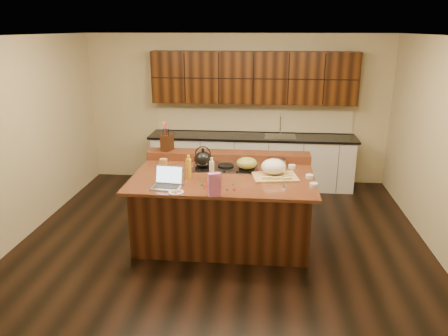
# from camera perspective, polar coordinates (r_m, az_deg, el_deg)

# --- Properties ---
(room) EXTENTS (5.52, 5.02, 2.72)m
(room) POSITION_cam_1_polar(r_m,az_deg,el_deg) (5.69, -0.05, 3.20)
(room) COLOR black
(room) RESTS_ON ground
(island) EXTENTS (2.40, 1.60, 0.92)m
(island) POSITION_cam_1_polar(r_m,az_deg,el_deg) (5.97, -0.05, -5.04)
(island) COLOR black
(island) RESTS_ON ground
(back_ledge) EXTENTS (2.40, 0.30, 0.12)m
(back_ledge) POSITION_cam_1_polar(r_m,az_deg,el_deg) (6.46, 0.57, 1.59)
(back_ledge) COLOR black
(back_ledge) RESTS_ON island
(cooktop) EXTENTS (0.92, 0.52, 0.05)m
(cooktop) POSITION_cam_1_polar(r_m,az_deg,el_deg) (6.09, 0.23, 0.14)
(cooktop) COLOR gray
(cooktop) RESTS_ON island
(back_counter) EXTENTS (3.70, 0.66, 2.40)m
(back_counter) POSITION_cam_1_polar(r_m,az_deg,el_deg) (7.91, 3.73, 4.64)
(back_counter) COLOR silver
(back_counter) RESTS_ON ground
(kettle) EXTENTS (0.31, 0.31, 0.22)m
(kettle) POSITION_cam_1_polar(r_m,az_deg,el_deg) (5.96, -2.76, 1.13)
(kettle) COLOR black
(kettle) RESTS_ON cooktop
(green_bowl) EXTENTS (0.36, 0.36, 0.15)m
(green_bowl) POSITION_cam_1_polar(r_m,az_deg,el_deg) (5.91, 3.01, 0.65)
(green_bowl) COLOR olive
(green_bowl) RESTS_ON cooktop
(laptop) EXTENTS (0.38, 0.31, 0.25)m
(laptop) POSITION_cam_1_polar(r_m,az_deg,el_deg) (5.42, -7.36, -1.74)
(laptop) COLOR #B7B7BC
(laptop) RESTS_ON island
(oil_bottle) EXTENTS (0.09, 0.09, 0.27)m
(oil_bottle) POSITION_cam_1_polar(r_m,az_deg,el_deg) (5.64, -4.64, -0.12)
(oil_bottle) COLOR gold
(oil_bottle) RESTS_ON island
(vinegar_bottle) EXTENTS (0.07, 0.07, 0.25)m
(vinegar_bottle) POSITION_cam_1_polar(r_m,az_deg,el_deg) (5.58, -1.61, -0.36)
(vinegar_bottle) COLOR silver
(vinegar_bottle) RESTS_ON island
(wooden_tray) EXTENTS (0.63, 0.51, 0.23)m
(wooden_tray) POSITION_cam_1_polar(r_m,az_deg,el_deg) (5.76, 6.54, -0.11)
(wooden_tray) COLOR tan
(wooden_tray) RESTS_ON island
(ramekin_a) EXTENTS (0.13, 0.13, 0.04)m
(ramekin_a) POSITION_cam_1_polar(r_m,az_deg,el_deg) (5.49, 11.63, -2.18)
(ramekin_a) COLOR white
(ramekin_a) RESTS_ON island
(ramekin_b) EXTENTS (0.13, 0.13, 0.04)m
(ramekin_b) POSITION_cam_1_polar(r_m,az_deg,el_deg) (5.79, 11.08, -1.08)
(ramekin_b) COLOR white
(ramekin_b) RESTS_ON island
(ramekin_c) EXTENTS (0.13, 0.13, 0.04)m
(ramekin_c) POSITION_cam_1_polar(r_m,az_deg,el_deg) (6.16, 8.86, 0.19)
(ramekin_c) COLOR white
(ramekin_c) RESTS_ON island
(strainer_bowl) EXTENTS (0.25, 0.25, 0.09)m
(strainer_bowl) POSITION_cam_1_polar(r_m,az_deg,el_deg) (6.18, 7.00, 0.57)
(strainer_bowl) COLOR #996B3F
(strainer_bowl) RESTS_ON island
(kitchen_timer) EXTENTS (0.09, 0.09, 0.07)m
(kitchen_timer) POSITION_cam_1_polar(r_m,az_deg,el_deg) (5.41, 7.86, -2.15)
(kitchen_timer) COLOR silver
(kitchen_timer) RESTS_ON island
(pink_bag) EXTENTS (0.17, 0.13, 0.28)m
(pink_bag) POSITION_cam_1_polar(r_m,az_deg,el_deg) (5.06, -1.27, -2.17)
(pink_bag) COLOR #C05A90
(pink_bag) RESTS_ON island
(candy_plate) EXTENTS (0.20, 0.20, 0.01)m
(candy_plate) POSITION_cam_1_polar(r_m,az_deg,el_deg) (5.22, -6.27, -3.16)
(candy_plate) COLOR white
(candy_plate) RESTS_ON island
(package_box) EXTENTS (0.10, 0.07, 0.14)m
(package_box) POSITION_cam_1_polar(r_m,az_deg,el_deg) (6.12, -7.91, 0.57)
(package_box) COLOR #BC8242
(package_box) RESTS_ON island
(utensil_crock) EXTENTS (0.14, 0.14, 0.14)m
(utensil_crock) POSITION_cam_1_polar(r_m,az_deg,el_deg) (6.57, -7.64, 2.90)
(utensil_crock) COLOR white
(utensil_crock) RESTS_ON back_ledge
(knife_block) EXTENTS (0.18, 0.23, 0.25)m
(knife_block) POSITION_cam_1_polar(r_m,az_deg,el_deg) (6.55, -7.44, 3.35)
(knife_block) COLOR black
(knife_block) RESTS_ON back_ledge
(gumdrop_0) EXTENTS (0.02, 0.02, 0.02)m
(gumdrop_0) POSITION_cam_1_polar(r_m,az_deg,el_deg) (5.25, 1.33, -2.88)
(gumdrop_0) COLOR red
(gumdrop_0) RESTS_ON island
(gumdrop_1) EXTENTS (0.02, 0.02, 0.02)m
(gumdrop_1) POSITION_cam_1_polar(r_m,az_deg,el_deg) (5.44, 1.13, -2.14)
(gumdrop_1) COLOR #198C26
(gumdrop_1) RESTS_ON island
(gumdrop_2) EXTENTS (0.02, 0.02, 0.02)m
(gumdrop_2) POSITION_cam_1_polar(r_m,az_deg,el_deg) (5.29, 1.24, -2.71)
(gumdrop_2) COLOR red
(gumdrop_2) RESTS_ON island
(gumdrop_3) EXTENTS (0.02, 0.02, 0.02)m
(gumdrop_3) POSITION_cam_1_polar(r_m,az_deg,el_deg) (5.39, -0.37, -2.32)
(gumdrop_3) COLOR #198C26
(gumdrop_3) RESTS_ON island
(gumdrop_4) EXTENTS (0.02, 0.02, 0.02)m
(gumdrop_4) POSITION_cam_1_polar(r_m,az_deg,el_deg) (5.32, -0.66, -2.60)
(gumdrop_4) COLOR red
(gumdrop_4) RESTS_ON island
(gumdrop_5) EXTENTS (0.02, 0.02, 0.02)m
(gumdrop_5) POSITION_cam_1_polar(r_m,az_deg,el_deg) (5.27, 0.42, -2.83)
(gumdrop_5) COLOR #198C26
(gumdrop_5) RESTS_ON island
(gumdrop_6) EXTENTS (0.02, 0.02, 0.02)m
(gumdrop_6) POSITION_cam_1_polar(r_m,az_deg,el_deg) (5.38, -2.27, -2.38)
(gumdrop_6) COLOR red
(gumdrop_6) RESTS_ON island
(gumdrop_7) EXTENTS (0.02, 0.02, 0.02)m
(gumdrop_7) POSITION_cam_1_polar(r_m,az_deg,el_deg) (5.40, -1.20, -2.30)
(gumdrop_7) COLOR #198C26
(gumdrop_7) RESTS_ON island
(gumdrop_8) EXTENTS (0.02, 0.02, 0.02)m
(gumdrop_8) POSITION_cam_1_polar(r_m,az_deg,el_deg) (5.31, -2.10, -2.66)
(gumdrop_8) COLOR red
(gumdrop_8) RESTS_ON island
(gumdrop_9) EXTENTS (0.02, 0.02, 0.02)m
(gumdrop_9) POSITION_cam_1_polar(r_m,az_deg,el_deg) (5.32, -1.95, -2.61)
(gumdrop_9) COLOR #198C26
(gumdrop_9) RESTS_ON island
(gumdrop_10) EXTENTS (0.02, 0.02, 0.02)m
(gumdrop_10) POSITION_cam_1_polar(r_m,az_deg,el_deg) (5.34, -2.58, -2.52)
(gumdrop_10) COLOR red
(gumdrop_10) RESTS_ON island
(gumdrop_11) EXTENTS (0.02, 0.02, 0.02)m
(gumdrop_11) POSITION_cam_1_polar(r_m,az_deg,el_deg) (5.44, -2.99, -2.16)
(gumdrop_11) COLOR #198C26
(gumdrop_11) RESTS_ON island
(gumdrop_12) EXTENTS (0.02, 0.02, 0.02)m
(gumdrop_12) POSITION_cam_1_polar(r_m,az_deg,el_deg) (5.42, -0.34, -2.22)
(gumdrop_12) COLOR red
(gumdrop_12) RESTS_ON island
(gumdrop_13) EXTENTS (0.02, 0.02, 0.02)m
(gumdrop_13) POSITION_cam_1_polar(r_m,az_deg,el_deg) (5.42, -2.82, -2.22)
(gumdrop_13) COLOR #198C26
(gumdrop_13) RESTS_ON island
(gumdrop_14) EXTENTS (0.02, 0.02, 0.02)m
(gumdrop_14) POSITION_cam_1_polar(r_m,az_deg,el_deg) (5.43, -2.30, -2.18)
(gumdrop_14) COLOR red
(gumdrop_14) RESTS_ON island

